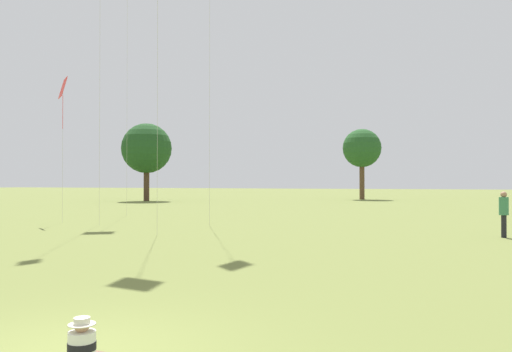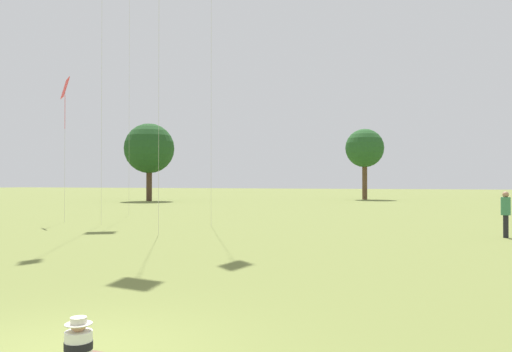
# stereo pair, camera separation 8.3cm
# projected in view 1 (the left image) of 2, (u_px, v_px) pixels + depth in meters

# --- Properties ---
(seated_toddler) EXTENTS (0.44, 0.53, 0.61)m
(seated_toddler) POSITION_uv_depth(u_px,v_px,m) (83.00, 347.00, 5.89)
(seated_toddler) COLOR brown
(seated_toddler) RESTS_ON ground
(person_standing_2) EXTENTS (0.41, 0.41, 1.82)m
(person_standing_2) POSITION_uv_depth(u_px,v_px,m) (504.00, 210.00, 19.60)
(person_standing_2) COLOR black
(person_standing_2) RESTS_ON ground
(kite_5) EXTENTS (1.07, 0.98, 7.84)m
(kite_5) POSITION_uv_depth(u_px,v_px,m) (63.00, 91.00, 27.02)
(kite_5) COLOR red
(kite_5) RESTS_ON ground
(distant_tree_0) EXTENTS (5.68, 5.68, 8.86)m
(distant_tree_0) POSITION_uv_depth(u_px,v_px,m) (147.00, 149.00, 56.84)
(distant_tree_0) COLOR #473323
(distant_tree_0) RESTS_ON ground
(distant_tree_3) EXTENTS (4.77, 4.77, 8.78)m
(distant_tree_3) POSITION_uv_depth(u_px,v_px,m) (362.00, 149.00, 62.09)
(distant_tree_3) COLOR brown
(distant_tree_3) RESTS_ON ground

